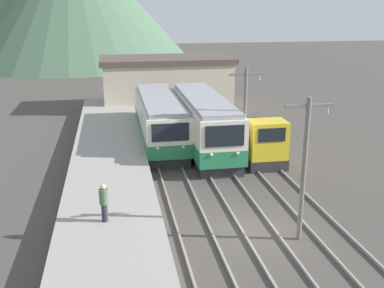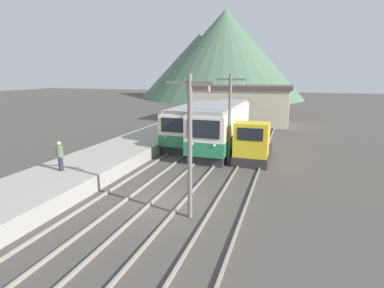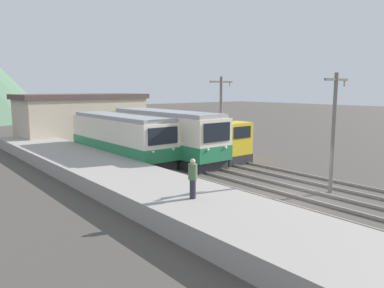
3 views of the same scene
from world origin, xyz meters
name	(u,v)px [view 3 (image 3 of 3)]	position (x,y,z in m)	size (l,w,h in m)	color
ground_plane	(294,194)	(0.00, 0.00, 0.00)	(200.00, 200.00, 0.00)	#47423D
platform_left	(203,210)	(-6.25, 0.00, 0.44)	(4.50, 54.00, 0.89)	gray
track_left	(261,202)	(-2.60, 0.00, 0.07)	(1.54, 60.00, 0.14)	gray
track_center	(297,192)	(0.20, 0.00, 0.07)	(1.54, 60.00, 0.14)	gray
track_right	(329,183)	(3.20, 0.00, 0.07)	(1.54, 60.00, 0.14)	gray
commuter_train_left	(120,139)	(-2.60, 13.88, 1.62)	(2.84, 11.54, 3.46)	#28282B
commuter_train_center	(165,137)	(0.20, 11.98, 1.74)	(2.84, 11.73, 3.75)	#28282B
shunting_locomotive	(220,145)	(3.20, 9.11, 1.21)	(2.40, 5.19, 3.00)	#28282B
catenary_mast_near	(334,128)	(1.71, -0.99, 3.41)	(2.00, 0.20, 6.20)	slate
catenary_mast_mid	(221,118)	(1.71, 7.43, 3.41)	(2.00, 0.20, 6.20)	slate
person_on_platform	(193,177)	(-6.44, 0.41, 1.80)	(0.38, 0.38, 1.68)	#282833
station_building	(82,117)	(-0.59, 26.00, 2.45)	(12.60, 6.30, 4.85)	beige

